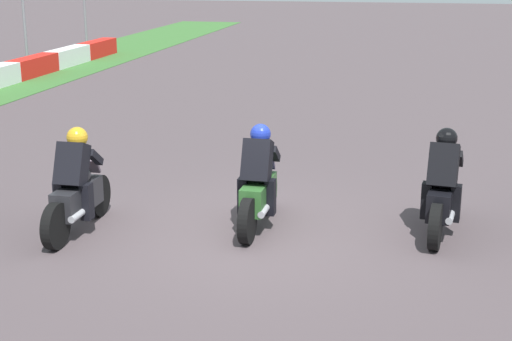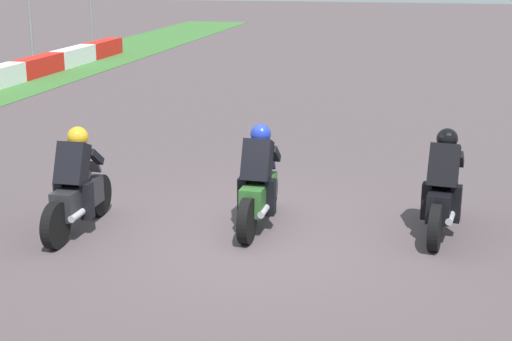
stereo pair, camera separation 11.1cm
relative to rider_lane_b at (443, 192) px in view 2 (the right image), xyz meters
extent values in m
plane|color=#4C4044|center=(-0.58, 2.62, -0.62)|extent=(120.00, 120.00, 0.00)
cube|color=red|center=(12.57, 13.02, -0.30)|extent=(2.58, 0.60, 0.64)
cube|color=white|center=(15.19, 13.02, -0.30)|extent=(2.58, 0.60, 0.64)
cube|color=red|center=(17.82, 13.02, -0.30)|extent=(2.58, 0.60, 0.64)
cylinder|color=slate|center=(14.95, 14.52, 0.76)|extent=(0.10, 0.10, 2.76)
cylinder|color=slate|center=(20.12, 14.52, 0.76)|extent=(0.10, 0.10, 2.76)
cylinder|color=black|center=(0.70, -0.08, -0.30)|extent=(0.65, 0.22, 0.64)
cylinder|color=black|center=(-0.69, 0.09, -0.30)|extent=(0.65, 0.22, 0.64)
cube|color=black|center=(0.00, 0.00, -0.12)|extent=(1.13, 0.45, 0.40)
ellipsoid|color=black|center=(0.10, -0.01, 0.18)|extent=(0.51, 0.36, 0.24)
cube|color=red|center=(-0.50, 0.06, -0.10)|extent=(0.08, 0.17, 0.08)
cylinder|color=#A5A5AD|center=(-0.36, -0.12, -0.25)|extent=(0.43, 0.15, 0.10)
cube|color=black|center=(-0.10, 0.01, 0.40)|extent=(0.53, 0.46, 0.66)
sphere|color=black|center=(0.12, -0.01, 0.74)|extent=(0.33, 0.33, 0.30)
cube|color=slate|center=(0.50, -0.06, 0.22)|extent=(0.19, 0.28, 0.23)
cube|color=black|center=(-0.09, 0.21, -0.12)|extent=(0.20, 0.16, 0.52)
cube|color=black|center=(-0.14, -0.18, -0.12)|extent=(0.20, 0.16, 0.52)
cube|color=black|center=(0.30, 0.15, 0.42)|extent=(0.39, 0.15, 0.31)
cube|color=black|center=(0.26, -0.21, 0.42)|extent=(0.39, 0.15, 0.31)
cylinder|color=black|center=(0.41, 2.59, -0.30)|extent=(0.64, 0.15, 0.64)
cylinder|color=black|center=(-0.99, 2.61, -0.30)|extent=(0.64, 0.15, 0.64)
cube|color=#2D5C29|center=(-0.29, 2.60, -0.12)|extent=(1.10, 0.34, 0.40)
ellipsoid|color=#2D5C29|center=(-0.19, 2.60, 0.18)|extent=(0.48, 0.31, 0.24)
cube|color=red|center=(-0.80, 2.61, -0.10)|extent=(0.06, 0.16, 0.08)
cylinder|color=#A5A5AD|center=(-0.65, 2.44, -0.25)|extent=(0.42, 0.11, 0.10)
cube|color=black|center=(-0.39, 2.60, 0.40)|extent=(0.49, 0.41, 0.66)
sphere|color=#1A2C9A|center=(-0.17, 2.60, 0.74)|extent=(0.30, 0.30, 0.30)
cube|color=#5E4E82|center=(0.21, 2.59, 0.22)|extent=(0.16, 0.26, 0.23)
cube|color=black|center=(-0.41, 2.80, -0.12)|extent=(0.18, 0.14, 0.52)
cube|color=black|center=(-0.42, 2.40, -0.12)|extent=(0.18, 0.14, 0.52)
cube|color=black|center=(-0.01, 2.77, 0.42)|extent=(0.39, 0.11, 0.31)
cube|color=black|center=(-0.02, 2.41, 0.42)|extent=(0.39, 0.11, 0.31)
cylinder|color=black|center=(-0.34, 5.08, -0.30)|extent=(0.64, 0.14, 0.64)
cylinder|color=black|center=(-1.74, 5.09, -0.30)|extent=(0.64, 0.14, 0.64)
cube|color=#242427|center=(-1.04, 5.08, -0.12)|extent=(1.10, 0.32, 0.40)
ellipsoid|color=#242427|center=(-0.94, 5.08, 0.18)|extent=(0.48, 0.30, 0.24)
cube|color=red|center=(-1.55, 5.09, -0.10)|extent=(0.06, 0.16, 0.08)
cylinder|color=#A5A5AD|center=(-1.39, 4.93, -0.25)|extent=(0.42, 0.10, 0.10)
cube|color=black|center=(-1.14, 5.08, 0.40)|extent=(0.48, 0.40, 0.66)
sphere|color=gold|center=(-0.92, 5.08, 0.74)|extent=(0.30, 0.30, 0.30)
cube|color=#655662|center=(-0.54, 5.08, 0.22)|extent=(0.15, 0.26, 0.23)
cube|color=black|center=(-1.16, 5.28, -0.12)|extent=(0.18, 0.14, 0.52)
cube|color=black|center=(-1.16, 4.88, -0.12)|extent=(0.18, 0.14, 0.52)
cube|color=black|center=(-0.76, 5.26, 0.42)|extent=(0.39, 0.10, 0.31)
cube|color=black|center=(-0.76, 4.90, 0.42)|extent=(0.39, 0.10, 0.31)
camera|label=1|loc=(-10.59, 0.41, 3.17)|focal=53.35mm
camera|label=2|loc=(-10.57, 0.31, 3.17)|focal=53.35mm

